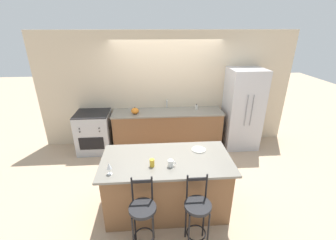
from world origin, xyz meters
TOP-DOWN VIEW (x-y plane):
  - ground_plane at (0.00, 0.00)m, footprint 18.00×18.00m
  - wall_back at (0.00, 0.68)m, footprint 6.00×0.07m
  - back_counter at (0.00, 0.37)m, footprint 2.57×0.66m
  - sink_faucet at (0.00, 0.56)m, footprint 0.02×0.13m
  - kitchen_island at (-0.17, -1.67)m, footprint 1.96×0.99m
  - refrigerator at (1.77, 0.31)m, footprint 0.79×0.73m
  - oven_range at (-1.73, 0.32)m, footprint 0.75×0.71m
  - bar_stool_near at (-0.52, -2.37)m, footprint 0.35×0.35m
  - bar_stool_far at (0.18, -2.38)m, footprint 0.35×0.35m
  - dinner_plate at (0.37, -1.45)m, footprint 0.23×0.23m
  - wine_glass at (-0.95, -1.98)m, footprint 0.07×0.07m
  - coffee_mug at (-0.12, -1.87)m, footprint 0.11×0.08m
  - tumbler_cup at (-0.38, -1.85)m, footprint 0.07×0.07m
  - pumpkin_decoration at (-0.75, 0.26)m, footprint 0.17×0.17m
  - soap_bottle at (0.69, 0.43)m, footprint 0.06×0.06m

SIDE VIEW (x-z plane):
  - ground_plane at x=0.00m, z-range 0.00..0.00m
  - back_counter at x=0.00m, z-range 0.00..0.93m
  - kitchen_island at x=-0.17m, z-range 0.00..0.94m
  - oven_range at x=-1.73m, z-range 0.00..0.95m
  - bar_stool_near at x=-0.52m, z-range 0.04..1.11m
  - bar_stool_far at x=0.18m, z-range 0.04..1.11m
  - dinner_plate at x=0.37m, z-range 0.94..0.95m
  - refrigerator at x=1.77m, z-range 0.00..1.90m
  - soap_bottle at x=0.69m, z-range 0.92..1.05m
  - coffee_mug at x=-0.12m, z-range 0.94..1.04m
  - tumbler_cup at x=-0.38m, z-range 0.94..1.05m
  - pumpkin_decoration at x=-0.75m, z-range 0.92..1.08m
  - wine_glass at x=-0.95m, z-range 0.97..1.15m
  - sink_faucet at x=0.00m, z-range 0.96..1.18m
  - wall_back at x=0.00m, z-range 0.00..2.70m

